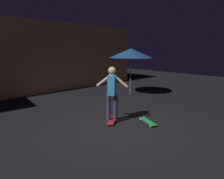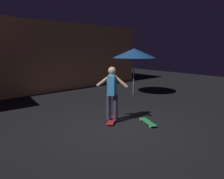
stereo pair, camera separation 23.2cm
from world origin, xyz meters
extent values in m
plane|color=black|center=(0.00, 0.00, 0.00)|extent=(28.00, 28.00, 0.00)
cube|color=tan|center=(1.04, 8.06, 1.84)|extent=(11.50, 4.49, 3.68)
cylinder|color=slate|center=(3.52, 2.62, 1.10)|extent=(0.05, 0.05, 2.20)
cone|color=#1E4C8C|center=(3.52, 2.62, 2.08)|extent=(2.10, 2.10, 0.45)
cube|color=#AD1E23|center=(0.18, 0.42, 0.06)|extent=(0.75, 0.62, 0.02)
sphere|color=silver|center=(0.37, 0.67, 0.03)|extent=(0.05, 0.05, 0.05)
sphere|color=silver|center=(0.47, 0.53, 0.03)|extent=(0.05, 0.05, 0.05)
sphere|color=silver|center=(-0.11, 0.31, 0.03)|extent=(0.05, 0.05, 0.05)
sphere|color=silver|center=(-0.01, 0.18, 0.03)|extent=(0.05, 0.05, 0.05)
cube|color=green|center=(0.92, -0.41, 0.06)|extent=(0.48, 0.80, 0.02)
sphere|color=silver|center=(0.88, -0.72, 0.03)|extent=(0.05, 0.05, 0.05)
sphere|color=silver|center=(0.73, -0.65, 0.03)|extent=(0.05, 0.05, 0.05)
sphere|color=silver|center=(1.11, -0.16, 0.03)|extent=(0.05, 0.05, 0.05)
sphere|color=silver|center=(0.95, -0.10, 0.03)|extent=(0.05, 0.05, 0.05)
cylinder|color=#382D4C|center=(0.11, 0.51, 0.48)|extent=(0.14, 0.14, 0.82)
cylinder|color=#382D4C|center=(0.24, 0.33, 0.48)|extent=(0.14, 0.14, 0.82)
cube|color=#338CCC|center=(0.18, 0.42, 1.19)|extent=(0.44, 0.40, 0.60)
sphere|color=tan|center=(0.18, 0.42, 1.62)|extent=(0.23, 0.23, 0.23)
cylinder|color=tan|center=(0.05, 0.60, 1.34)|extent=(0.39, 0.49, 0.46)
cylinder|color=tan|center=(0.31, 0.25, 1.34)|extent=(0.39, 0.49, 0.46)
camera|label=1|loc=(-3.85, -3.86, 2.25)|focal=31.60mm
camera|label=2|loc=(-3.68, -4.02, 2.25)|focal=31.60mm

